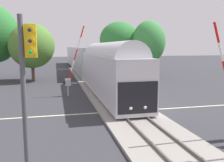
{
  "coord_description": "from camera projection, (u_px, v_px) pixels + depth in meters",
  "views": [
    {
      "loc": [
        -5.25,
        -17.8,
        5.01
      ],
      "look_at": [
        -0.37,
        3.02,
        2.0
      ],
      "focal_mm": 38.89,
      "sensor_mm": 36.0,
      "label": 1
    }
  ],
  "objects": [
    {
      "name": "ground_plane",
      "position": [
        125.0,
        111.0,
        19.04
      ],
      "size": [
        220.0,
        220.0,
        0.0
      ],
      "primitive_type": "plane",
      "color": "#333338"
    },
    {
      "name": "road_centre_stripe",
      "position": [
        125.0,
        111.0,
        19.04
      ],
      "size": [
        44.0,
        0.2,
        0.01
      ],
      "color": "beige",
      "rests_on": "ground"
    },
    {
      "name": "railway_track",
      "position": [
        125.0,
        110.0,
        19.03
      ],
      "size": [
        4.4,
        80.0,
        0.32
      ],
      "color": "gray",
      "rests_on": "ground"
    },
    {
      "name": "commuter_train",
      "position": [
        85.0,
        59.0,
        44.17
      ],
      "size": [
        3.04,
        62.97,
        5.16
      ],
      "color": "silver",
      "rests_on": "railway_track"
    },
    {
      "name": "crossing_gate_far",
      "position": [
        70.0,
        75.0,
        24.61
      ],
      "size": [
        2.32,
        0.4,
        7.13
      ],
      "color": "#B7B7BC",
      "rests_on": "ground"
    },
    {
      "name": "traffic_signal_near_left",
      "position": [
        27.0,
        80.0,
        7.49
      ],
      "size": [
        0.53,
        0.38,
        5.99
      ],
      "color": "#4C4C51",
      "rests_on": "ground"
    },
    {
      "name": "elm_centre_background",
      "position": [
        119.0,
        40.0,
        42.68
      ],
      "size": [
        6.94,
        6.94,
        9.39
      ],
      "color": "#4C3828",
      "rests_on": "ground"
    },
    {
      "name": "oak_behind_train",
      "position": [
        32.0,
        46.0,
        35.07
      ],
      "size": [
        6.51,
        6.51,
        8.43
      ],
      "color": "brown",
      "rests_on": "ground"
    },
    {
      "name": "oak_far_right",
      "position": [
        149.0,
        42.0,
        40.24
      ],
      "size": [
        5.49,
        5.49,
        9.34
      ],
      "color": "brown",
      "rests_on": "ground"
    }
  ]
}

